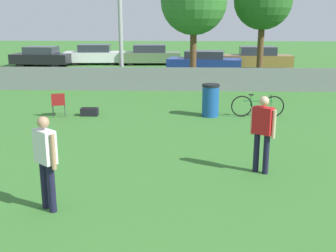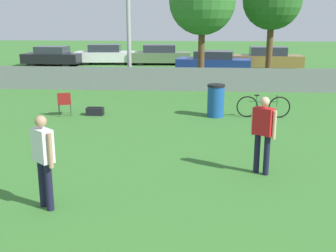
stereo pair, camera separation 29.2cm
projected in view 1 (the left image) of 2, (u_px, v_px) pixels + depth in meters
name	position (u px, v px, depth m)	size (l,w,h in m)	color
fence_backline	(179.00, 79.00, 19.51)	(20.46, 0.07, 1.21)	gray
tree_near_pole	(194.00, 2.00, 20.22)	(3.20, 3.20, 5.69)	brown
tree_far_right	(263.00, 1.00, 20.98)	(2.92, 2.92, 5.63)	brown
player_defender_red	(263.00, 129.00, 9.13)	(0.48, 0.44, 1.72)	#191933
player_receiver_white	(46.00, 157.00, 7.31)	(0.47, 0.45, 1.72)	#191933
folding_chair_sideline	(58.00, 103.00, 14.52)	(0.55, 0.56, 0.83)	#333338
bicycle_sideline	(258.00, 106.00, 14.50)	(1.82, 0.44, 0.79)	black
trash_bin	(211.00, 100.00, 14.53)	(0.60, 0.60, 1.13)	#194C99
gear_bag_sideline	(89.00, 112.00, 14.73)	(0.59, 0.33, 0.29)	black
parked_car_dark	(42.00, 57.00, 29.48)	(4.12, 2.06, 1.35)	black
parked_car_white	(95.00, 55.00, 30.59)	(4.42, 2.06, 1.43)	black
parked_car_olive	(150.00, 55.00, 30.52)	(4.48, 2.00, 1.41)	black
parked_car_blue	(205.00, 61.00, 26.53)	(4.81, 2.43, 1.30)	black
parked_car_tan	(257.00, 58.00, 27.95)	(4.52, 1.79, 1.46)	black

